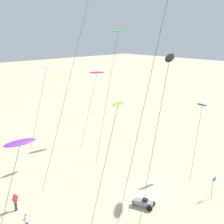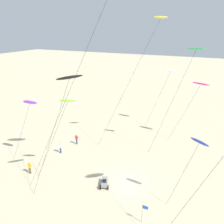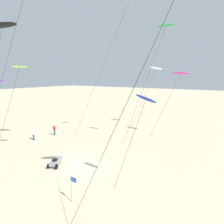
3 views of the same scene
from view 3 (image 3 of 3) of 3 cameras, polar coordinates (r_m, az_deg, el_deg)
name	(u,v)px [view 3 (image 3 of 3)]	position (r m, az deg, el deg)	size (l,w,h in m)	color
ground_plane	(84,166)	(21.82, -8.18, -15.25)	(260.00, 260.00, 0.00)	beige
kite_magenta	(181,74)	(30.08, 19.51, 10.50)	(5.29, 1.56, 10.12)	#D8339E
kite_black	(2,27)	(20.33, -29.45, 20.84)	(6.26, 2.37, 14.07)	black
kite_green	(165,28)	(26.08, 15.29, 22.61)	(6.14, 1.72, 15.53)	green
kite_yellow	(128,2)	(28.49, 4.78, 29.33)	(9.27, 2.95, 19.28)	yellow
kite_white	(155,69)	(35.62, 12.54, 12.27)	(4.91, 1.37, 11.17)	white
kite_purple	(0,81)	(29.97, -29.97, 7.81)	(4.71, 1.37, 9.05)	purple
kite_lime	(19,69)	(23.26, -25.59, 11.34)	(5.49, 1.82, 10.57)	#8CD833
kite_navy	(145,100)	(14.89, 9.75, 3.50)	(3.31, 0.97, 8.13)	navy
kite_flyer_nearest	(54,130)	(32.86, -16.45, -5.02)	(0.63, 0.61, 1.67)	navy
kite_flyer_furthest	(33,134)	(31.46, -21.96, -6.05)	(0.69, 0.68, 1.67)	navy
beach_buggy	(55,162)	(22.24, -16.19, -13.85)	(1.50, 2.11, 0.82)	gray
marker_flag	(72,184)	(15.78, -11.46, -19.98)	(0.56, 0.05, 2.10)	gray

